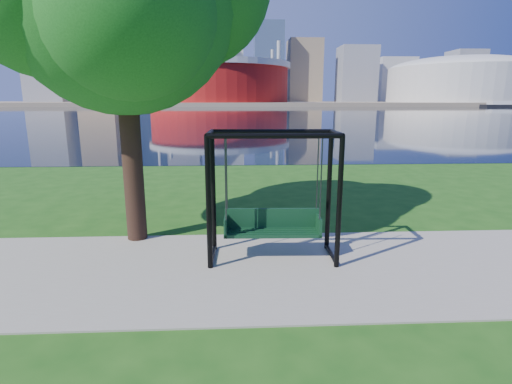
{
  "coord_description": "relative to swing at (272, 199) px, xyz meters",
  "views": [
    {
      "loc": [
        -0.42,
        -7.59,
        3.16
      ],
      "look_at": [
        -0.04,
        0.0,
        1.41
      ],
      "focal_mm": 28.0,
      "sensor_mm": 36.0,
      "label": 1
    }
  ],
  "objects": [
    {
      "name": "arena",
      "position": [
        134.71,
        234.93,
        14.62
      ],
      "size": [
        84.0,
        84.0,
        26.56
      ],
      "color": "beige",
      "rests_on": "far_bank"
    },
    {
      "name": "stadium",
      "position": [
        -10.29,
        234.93,
        12.98
      ],
      "size": [
        83.0,
        83.0,
        32.0
      ],
      "color": "maroon",
      "rests_on": "far_bank"
    },
    {
      "name": "skyline",
      "position": [
        -4.56,
        319.32,
        34.64
      ],
      "size": [
        392.0,
        66.0,
        96.5
      ],
      "color": "gray",
      "rests_on": "far_bank"
    },
    {
      "name": "swing",
      "position": [
        0.0,
        0.0,
        0.0
      ],
      "size": [
        2.56,
        1.17,
        2.59
      ],
      "rotation": [
        0.0,
        0.0,
        -0.03
      ],
      "color": "black",
      "rests_on": "ground"
    },
    {
      "name": "path",
      "position": [
        -0.29,
        -0.57,
        -1.24
      ],
      "size": [
        120.0,
        4.0,
        0.03
      ],
      "primitive_type": "cube",
      "color": "#9E937F",
      "rests_on": "ground"
    },
    {
      "name": "far_bank",
      "position": [
        -0.29,
        305.93,
        -0.25
      ],
      "size": [
        900.0,
        228.0,
        2.0
      ],
      "primitive_type": "cube",
      "color": "#937F60",
      "rests_on": "ground"
    },
    {
      "name": "river",
      "position": [
        -0.29,
        101.93,
        -1.24
      ],
      "size": [
        900.0,
        180.0,
        0.02
      ],
      "primitive_type": "cube",
      "color": "black",
      "rests_on": "ground"
    },
    {
      "name": "ground",
      "position": [
        -0.29,
        -0.07,
        -1.25
      ],
      "size": [
        900.0,
        900.0,
        0.0
      ],
      "primitive_type": "plane",
      "color": "#1E5114",
      "rests_on": "ground"
    }
  ]
}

